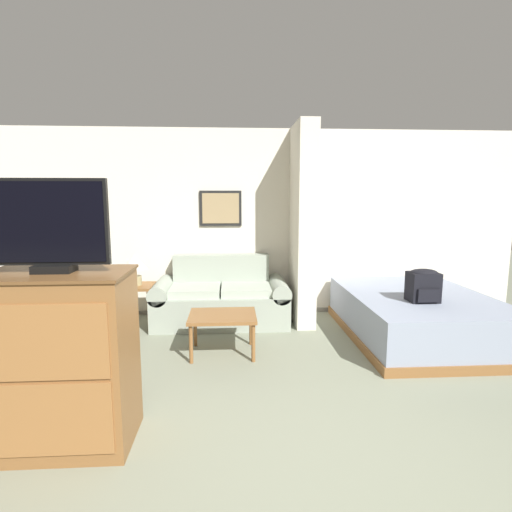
% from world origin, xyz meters
% --- Properties ---
extents(ground_plane, '(20.00, 20.00, 0.00)m').
position_xyz_m(ground_plane, '(0.00, 0.00, 0.00)').
color(ground_plane, gray).
extents(wall_back, '(7.33, 0.16, 2.60)m').
position_xyz_m(wall_back, '(-0.00, 3.70, 1.29)').
color(wall_back, silver).
rests_on(wall_back, ground_plane).
extents(wall_partition_pillar, '(0.24, 0.83, 2.60)m').
position_xyz_m(wall_partition_pillar, '(0.46, 3.23, 1.30)').
color(wall_partition_pillar, silver).
rests_on(wall_partition_pillar, ground_plane).
extents(couch, '(1.78, 0.84, 0.88)m').
position_xyz_m(couch, '(-0.62, 3.22, 0.32)').
color(couch, '#99A393').
rests_on(couch, ground_plane).
extents(coffee_table, '(0.71, 0.56, 0.43)m').
position_xyz_m(coffee_table, '(-0.58, 2.14, 0.38)').
color(coffee_table, brown).
rests_on(coffee_table, ground_plane).
extents(side_table, '(0.45, 0.45, 0.55)m').
position_xyz_m(side_table, '(-1.72, 3.13, 0.46)').
color(side_table, brown).
rests_on(side_table, ground_plane).
extents(table_lamp, '(0.32, 0.32, 0.40)m').
position_xyz_m(table_lamp, '(-1.72, 3.13, 0.82)').
color(table_lamp, tan).
rests_on(table_lamp, side_table).
extents(tv_dresser, '(0.93, 0.58, 1.19)m').
position_xyz_m(tv_dresser, '(-1.62, 0.62, 0.59)').
color(tv_dresser, brown).
rests_on(tv_dresser, ground_plane).
extents(tv, '(0.71, 0.16, 0.60)m').
position_xyz_m(tv, '(-1.62, 0.62, 1.48)').
color(tv, black).
rests_on(tv, tv_dresser).
extents(bed, '(1.61, 2.16, 0.53)m').
position_xyz_m(bed, '(1.73, 2.53, 0.27)').
color(bed, brown).
rests_on(bed, ground_plane).
extents(backpack, '(0.31, 0.27, 0.36)m').
position_xyz_m(backpack, '(1.62, 2.18, 0.71)').
color(backpack, black).
rests_on(backpack, bed).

